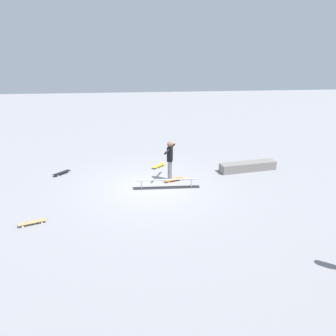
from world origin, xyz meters
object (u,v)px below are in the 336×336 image
(skater_main, at_px, (170,158))
(skateboard_main, at_px, (174,179))
(skate_ledge, at_px, (248,166))
(loose_skateboard_yellow, at_px, (159,165))
(grind_rail, at_px, (167,184))
(loose_skateboard_black, at_px, (62,173))
(loose_skateboard_natural, at_px, (32,222))

(skater_main, height_order, skateboard_main, skater_main)
(skate_ledge, height_order, loose_skateboard_yellow, skate_ledge)
(grind_rail, bearing_deg, skater_main, -104.60)
(loose_skateboard_yellow, height_order, loose_skateboard_black, same)
(skateboard_main, xyz_separation_m, loose_skateboard_natural, (4.77, 2.92, 0.00))
(grind_rail, relative_size, loose_skateboard_black, 3.56)
(skateboard_main, height_order, loose_skateboard_black, same)
(skate_ledge, relative_size, loose_skateboard_natural, 3.10)
(skater_main, relative_size, loose_skateboard_natural, 2.02)
(skate_ledge, relative_size, loose_skateboard_yellow, 3.56)
(loose_skateboard_natural, bearing_deg, loose_skateboard_yellow, 27.78)
(grind_rail, relative_size, loose_skateboard_natural, 3.16)
(loose_skateboard_natural, bearing_deg, loose_skateboard_black, 69.41)
(grind_rail, height_order, loose_skateboard_natural, grind_rail)
(loose_skateboard_natural, bearing_deg, skater_main, 13.55)
(loose_skateboard_natural, bearing_deg, skate_ledge, 5.25)
(skateboard_main, xyz_separation_m, loose_skateboard_black, (4.69, -1.31, 0.00))
(skater_main, bearing_deg, skate_ledge, -54.82)
(skate_ledge, distance_m, loose_skateboard_natural, 9.01)
(grind_rail, bearing_deg, loose_skateboard_yellow, -85.66)
(grind_rail, xyz_separation_m, skate_ledge, (-3.78, -1.47, 0.04))
(grind_rail, xyz_separation_m, skater_main, (-0.21, -0.71, 0.81))
(skate_ledge, relative_size, skateboard_main, 3.10)
(skateboard_main, bearing_deg, loose_skateboard_black, 145.54)
(loose_skateboard_natural, relative_size, loose_skateboard_black, 1.13)
(grind_rail, relative_size, skateboard_main, 3.15)
(loose_skateboard_black, bearing_deg, loose_skateboard_natural, 40.96)
(loose_skateboard_yellow, bearing_deg, skater_main, 53.90)
(grind_rail, distance_m, loose_skateboard_black, 4.73)
(skater_main, relative_size, loose_skateboard_yellow, 2.31)
(skate_ledge, bearing_deg, skater_main, 12.07)
(grind_rail, distance_m, skater_main, 1.09)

